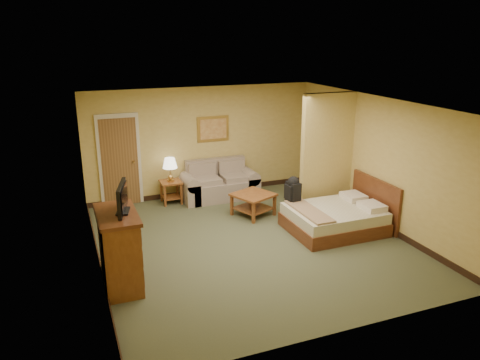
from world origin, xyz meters
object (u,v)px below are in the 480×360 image
coffee_table (253,200)px  dresser (119,249)px  loveseat (219,186)px  bed (337,218)px

coffee_table → dresser: bearing=-147.2°
loveseat → coffee_table: loveseat is taller
loveseat → bed: size_ratio=0.95×
loveseat → coffee_table: 1.37m
loveseat → dresser: bearing=-129.7°
coffee_table → loveseat: bearing=103.3°
dresser → bed: size_ratio=0.65×
coffee_table → bed: bearing=-47.1°
loveseat → dresser: 4.30m
loveseat → bed: bed is taller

